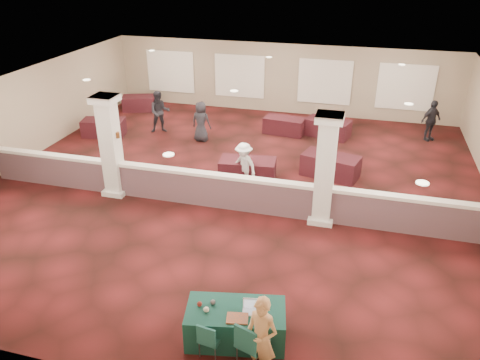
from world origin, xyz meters
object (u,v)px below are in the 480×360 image
(attendee_c, at_px, (431,120))
(far_table_back_left, at_px, (141,103))
(attendee_a, at_px, (160,112))
(far_table_front_left, at_px, (104,127))
(attendee_d, at_px, (201,122))
(near_table, at_px, (236,324))
(conf_chair_main, at_px, (250,342))
(conf_chair_side, at_px, (209,337))
(far_table_front_right, at_px, (330,166))
(far_table_back_right, at_px, (328,128))
(woman, at_px, (261,338))
(attendee_b, at_px, (244,165))
(far_table_back_center, at_px, (284,126))
(far_table_front_center, at_px, (248,170))

(attendee_c, bearing_deg, far_table_back_left, 138.06)
(attendee_a, bearing_deg, far_table_front_left, 179.75)
(far_table_front_left, relative_size, attendee_d, 1.05)
(near_table, height_order, attendee_d, attendee_d)
(conf_chair_main, distance_m, conf_chair_side, 0.80)
(far_table_front_left, distance_m, far_table_front_right, 9.58)
(conf_chair_side, xyz_separation_m, attendee_d, (-3.88, 10.58, 0.33))
(far_table_front_right, distance_m, attendee_a, 7.77)
(far_table_back_right, height_order, attendee_c, attendee_c)
(far_table_back_right, bearing_deg, woman, -89.86)
(far_table_front_right, xyz_separation_m, far_table_back_right, (-0.46, 3.80, -0.02))
(attendee_c, bearing_deg, attendee_b, -175.64)
(conf_chair_side, distance_m, far_table_front_right, 8.73)
(near_table, relative_size, far_table_back_right, 1.09)
(conf_chair_side, xyz_separation_m, woman, (1.03, -0.12, 0.37))
(far_table_back_right, xyz_separation_m, attendee_b, (-2.19, -5.33, 0.40))
(attendee_a, bearing_deg, far_table_back_left, 104.71)
(far_table_back_right, height_order, attendee_b, attendee_b)
(far_table_front_right, relative_size, far_table_back_center, 1.12)
(near_table, relative_size, far_table_front_center, 1.05)
(attendee_a, bearing_deg, conf_chair_side, -87.57)
(conf_chair_side, bearing_deg, far_table_back_center, 102.15)
(near_table, height_order, woman, woman)
(near_table, distance_m, far_table_front_right, 8.11)
(near_table, relative_size, far_table_back_left, 1.13)
(far_table_front_right, distance_m, attendee_c, 5.72)
(woman, relative_size, far_table_front_right, 0.90)
(attendee_a, bearing_deg, attendee_b, -65.99)
(near_table, distance_m, attendee_b, 6.69)
(attendee_a, height_order, attendee_c, attendee_a)
(attendee_d, bearing_deg, far_table_back_right, -153.55)
(near_table, height_order, attendee_b, attendee_b)
(far_table_back_left, height_order, attendee_a, attendee_a)
(conf_chair_side, distance_m, far_table_front_center, 7.64)
(far_table_back_left, bearing_deg, near_table, -57.26)
(woman, xyz_separation_m, attendee_d, (-4.91, 10.70, -0.04))
(conf_chair_side, bearing_deg, near_table, 66.44)
(far_table_front_center, xyz_separation_m, attendee_d, (-2.70, 3.03, 0.44))
(far_table_front_left, bearing_deg, woman, -48.48)
(attendee_c, bearing_deg, conf_chair_side, -150.66)
(conf_chair_side, bearing_deg, woman, 1.62)
(far_table_back_right, bearing_deg, conf_chair_side, -94.61)
(far_table_back_left, xyz_separation_m, attendee_d, (4.12, -3.00, 0.46))
(far_table_front_left, relative_size, attendee_c, 1.03)
(far_table_front_left, bearing_deg, attendee_c, 12.99)
(near_table, xyz_separation_m, conf_chair_side, (-0.36, -0.58, 0.11))
(conf_chair_side, relative_size, far_table_back_left, 0.48)
(far_table_front_center, xyz_separation_m, far_table_back_center, (0.39, 4.73, -0.03))
(attendee_a, xyz_separation_m, attendee_d, (2.00, -0.50, -0.07))
(far_table_back_center, xyz_separation_m, far_table_back_right, (1.79, 0.13, 0.02))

